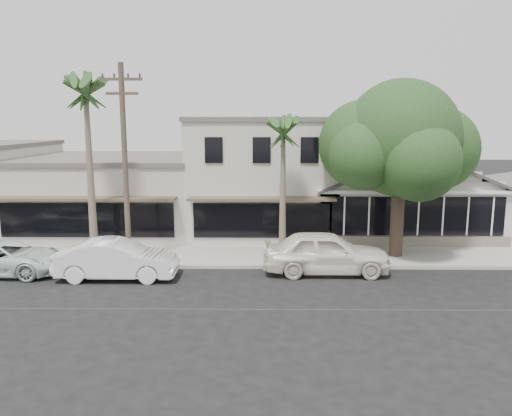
{
  "coord_description": "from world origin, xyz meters",
  "views": [
    {
      "loc": [
        -3.0,
        -16.63,
        6.52
      ],
      "look_at": [
        -3.25,
        6.0,
        2.58
      ],
      "focal_mm": 35.0,
      "sensor_mm": 36.0,
      "label": 1
    }
  ],
  "objects_px": {
    "car_0": "(326,252)",
    "car_2": "(6,258)",
    "shade_tree": "(398,142)",
    "utility_pole": "(125,161)",
    "car_1": "(117,259)"
  },
  "relations": [
    {
      "from": "car_0",
      "to": "car_2",
      "type": "xyz_separation_m",
      "value": [
        -13.86,
        -0.27,
        -0.21
      ]
    },
    {
      "from": "shade_tree",
      "to": "car_2",
      "type": "bearing_deg",
      "value": -170.56
    },
    {
      "from": "shade_tree",
      "to": "utility_pole",
      "type": "bearing_deg",
      "value": -171.85
    },
    {
      "from": "car_2",
      "to": "car_1",
      "type": "bearing_deg",
      "value": -94.0
    },
    {
      "from": "car_0",
      "to": "car_2",
      "type": "relative_size",
      "value": 1.06
    },
    {
      "from": "utility_pole",
      "to": "car_1",
      "type": "height_order",
      "value": "utility_pole"
    },
    {
      "from": "car_1",
      "to": "shade_tree",
      "type": "relative_size",
      "value": 0.59
    },
    {
      "from": "car_2",
      "to": "shade_tree",
      "type": "xyz_separation_m",
      "value": [
        17.45,
        2.9,
        4.86
      ]
    },
    {
      "from": "utility_pole",
      "to": "car_0",
      "type": "bearing_deg",
      "value": -5.57
    },
    {
      "from": "car_2",
      "to": "car_0",
      "type": "bearing_deg",
      "value": -85.97
    },
    {
      "from": "utility_pole",
      "to": "car_1",
      "type": "distance_m",
      "value": 4.33
    },
    {
      "from": "car_0",
      "to": "car_1",
      "type": "bearing_deg",
      "value": 95.94
    },
    {
      "from": "utility_pole",
      "to": "car_1",
      "type": "relative_size",
      "value": 1.8
    },
    {
      "from": "car_0",
      "to": "car_2",
      "type": "height_order",
      "value": "car_0"
    },
    {
      "from": "utility_pole",
      "to": "car_2",
      "type": "xyz_separation_m",
      "value": [
        -5.05,
        -1.13,
        -4.07
      ]
    }
  ]
}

